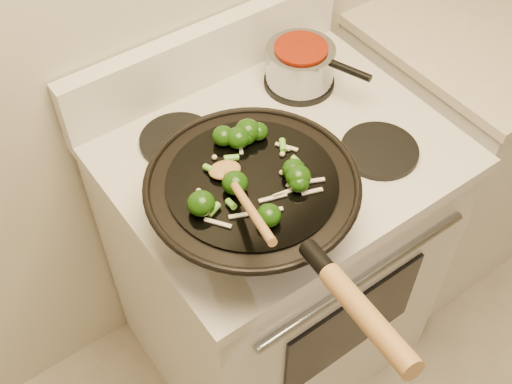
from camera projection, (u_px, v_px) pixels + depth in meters
stove at (273, 256)px, 1.84m from camera, size 0.78×0.67×1.08m
counter_unit at (473, 129)px, 2.19m from camera, size 0.81×0.62×0.91m
wok at (254, 201)px, 1.28m from camera, size 0.43×0.70×0.25m
stirfry at (252, 164)px, 1.24m from camera, size 0.27×0.26×0.05m
wooden_spoon at (237, 189)px, 1.18m from camera, size 0.12×0.28×0.11m
saucepan at (301, 64)px, 1.59m from camera, size 0.17×0.27×0.10m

